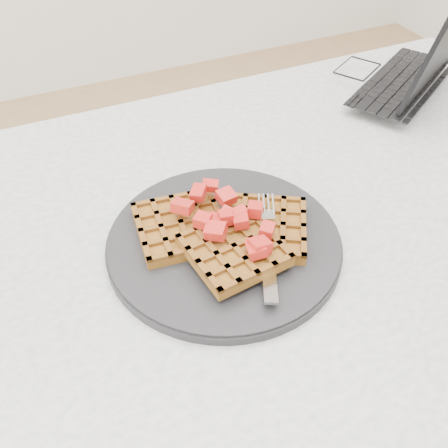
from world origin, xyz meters
name	(u,v)px	position (x,y,z in m)	size (l,w,h in m)	color
ground	(264,446)	(0.00, 0.00, 0.00)	(4.00, 4.00, 0.00)	tan
table	(286,271)	(0.00, 0.00, 0.64)	(1.20, 0.80, 0.75)	silver
plate	(224,242)	(-0.11, -0.01, 0.76)	(0.30, 0.30, 0.02)	black
waffles	(225,233)	(-0.11, -0.02, 0.78)	(0.23, 0.19, 0.03)	#935C1F
strawberry_pile	(224,216)	(-0.11, -0.01, 0.80)	(0.15, 0.15, 0.02)	#A30B07
fork	(267,244)	(-0.07, -0.05, 0.77)	(0.02, 0.18, 0.02)	silver
laptop	(395,72)	(0.36, 0.24, 0.78)	(0.35, 0.32, 0.20)	black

